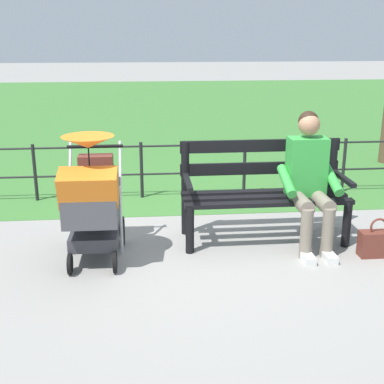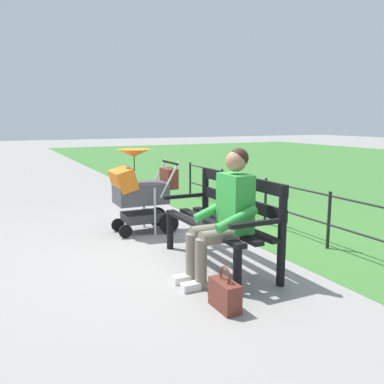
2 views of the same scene
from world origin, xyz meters
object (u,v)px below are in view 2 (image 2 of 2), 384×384
at_px(stroller, 140,190).
at_px(handbag, 225,294).
at_px(park_bench, 225,216).
at_px(person_on_bench, 225,211).

distance_m(stroller, handbag, 2.61).
relative_size(park_bench, person_on_bench, 1.26).
bearing_deg(person_on_bench, stroller, 4.92).
relative_size(park_bench, stroller, 1.39).
xyz_separation_m(person_on_bench, handbag, (-0.57, 0.33, -0.55)).
bearing_deg(person_on_bench, park_bench, -30.12).
bearing_deg(stroller, park_bench, -166.22).
bearing_deg(park_bench, handbag, 149.80).
height_order(park_bench, person_on_bench, person_on_bench).
relative_size(park_bench, handbag, 4.33).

